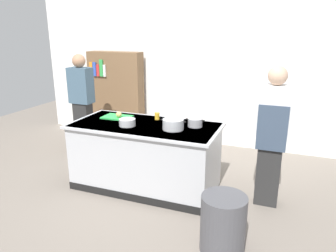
{
  "coord_description": "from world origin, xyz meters",
  "views": [
    {
      "loc": [
        1.74,
        -3.66,
        2.11
      ],
      "look_at": [
        0.25,
        0.2,
        0.85
      ],
      "focal_mm": 34.08,
      "sensor_mm": 36.0,
      "label": 1
    }
  ],
  "objects_px": {
    "sauce_pan": "(195,123)",
    "person_guest": "(82,102)",
    "person_chef": "(272,134)",
    "bookshelf": "(116,95)",
    "trash_bin": "(223,224)",
    "stock_pot": "(173,124)",
    "juice_cup": "(157,116)",
    "onion": "(119,115)",
    "mixing_bowl": "(127,122)"
  },
  "relations": [
    {
      "from": "stock_pot",
      "to": "juice_cup",
      "type": "height_order",
      "value": "stock_pot"
    },
    {
      "from": "trash_bin",
      "to": "person_chef",
      "type": "height_order",
      "value": "person_chef"
    },
    {
      "from": "juice_cup",
      "to": "stock_pot",
      "type": "bearing_deg",
      "value": -43.48
    },
    {
      "from": "stock_pot",
      "to": "mixing_bowl",
      "type": "relative_size",
      "value": 1.56
    },
    {
      "from": "bookshelf",
      "to": "juice_cup",
      "type": "bearing_deg",
      "value": -44.75
    },
    {
      "from": "juice_cup",
      "to": "person_guest",
      "type": "relative_size",
      "value": 0.06
    },
    {
      "from": "onion",
      "to": "person_chef",
      "type": "relative_size",
      "value": 0.05
    },
    {
      "from": "trash_bin",
      "to": "juice_cup",
      "type": "bearing_deg",
      "value": 134.51
    },
    {
      "from": "juice_cup",
      "to": "onion",
      "type": "bearing_deg",
      "value": -162.87
    },
    {
      "from": "trash_bin",
      "to": "onion",
      "type": "bearing_deg",
      "value": 148.11
    },
    {
      "from": "stock_pot",
      "to": "sauce_pan",
      "type": "height_order",
      "value": "stock_pot"
    },
    {
      "from": "mixing_bowl",
      "to": "bookshelf",
      "type": "relative_size",
      "value": 0.13
    },
    {
      "from": "sauce_pan",
      "to": "trash_bin",
      "type": "relative_size",
      "value": 0.44
    },
    {
      "from": "juice_cup",
      "to": "trash_bin",
      "type": "xyz_separation_m",
      "value": [
        1.22,
        -1.24,
        -0.66
      ]
    },
    {
      "from": "onion",
      "to": "sauce_pan",
      "type": "bearing_deg",
      "value": 1.39
    },
    {
      "from": "onion",
      "to": "sauce_pan",
      "type": "xyz_separation_m",
      "value": [
        1.11,
        0.03,
        -0.01
      ]
    },
    {
      "from": "person_chef",
      "to": "bookshelf",
      "type": "xyz_separation_m",
      "value": [
        -3.08,
        1.67,
        -0.06
      ]
    },
    {
      "from": "trash_bin",
      "to": "person_chef",
      "type": "xyz_separation_m",
      "value": [
        0.33,
        1.09,
        0.62
      ]
    },
    {
      "from": "sauce_pan",
      "to": "mixing_bowl",
      "type": "xyz_separation_m",
      "value": [
        -0.84,
        -0.29,
        -0.01
      ]
    },
    {
      "from": "person_guest",
      "to": "bookshelf",
      "type": "relative_size",
      "value": 1.01
    },
    {
      "from": "onion",
      "to": "juice_cup",
      "type": "distance_m",
      "value": 0.54
    },
    {
      "from": "person_chef",
      "to": "person_guest",
      "type": "distance_m",
      "value": 3.24
    },
    {
      "from": "juice_cup",
      "to": "trash_bin",
      "type": "bearing_deg",
      "value": -45.49
    },
    {
      "from": "sauce_pan",
      "to": "person_chef",
      "type": "xyz_separation_m",
      "value": [
        0.96,
        -0.02,
        -0.04
      ]
    },
    {
      "from": "stock_pot",
      "to": "person_chef",
      "type": "distance_m",
      "value": 1.2
    },
    {
      "from": "onion",
      "to": "juice_cup",
      "type": "xyz_separation_m",
      "value": [
        0.52,
        0.16,
        -0.01
      ]
    },
    {
      "from": "person_guest",
      "to": "bookshelf",
      "type": "xyz_separation_m",
      "value": [
        0.09,
        1.0,
        -0.06
      ]
    },
    {
      "from": "person_chef",
      "to": "bookshelf",
      "type": "relative_size",
      "value": 1.01
    },
    {
      "from": "onion",
      "to": "person_guest",
      "type": "bearing_deg",
      "value": 148.53
    },
    {
      "from": "juice_cup",
      "to": "person_chef",
      "type": "xyz_separation_m",
      "value": [
        1.55,
        -0.15,
        -0.04
      ]
    },
    {
      "from": "stock_pot",
      "to": "bookshelf",
      "type": "relative_size",
      "value": 0.2
    },
    {
      "from": "stock_pot",
      "to": "person_chef",
      "type": "bearing_deg",
      "value": 9.33
    },
    {
      "from": "stock_pot",
      "to": "person_chef",
      "type": "relative_size",
      "value": 0.19
    },
    {
      "from": "stock_pot",
      "to": "mixing_bowl",
      "type": "bearing_deg",
      "value": -173.47
    },
    {
      "from": "mixing_bowl",
      "to": "person_chef",
      "type": "distance_m",
      "value": 1.81
    },
    {
      "from": "sauce_pan",
      "to": "person_guest",
      "type": "relative_size",
      "value": 0.15
    },
    {
      "from": "sauce_pan",
      "to": "person_chef",
      "type": "distance_m",
      "value": 0.96
    },
    {
      "from": "sauce_pan",
      "to": "mixing_bowl",
      "type": "relative_size",
      "value": 1.19
    },
    {
      "from": "person_guest",
      "to": "mixing_bowl",
      "type": "bearing_deg",
      "value": 49.22
    },
    {
      "from": "mixing_bowl",
      "to": "person_chef",
      "type": "height_order",
      "value": "person_chef"
    },
    {
      "from": "trash_bin",
      "to": "bookshelf",
      "type": "distance_m",
      "value": 3.93
    },
    {
      "from": "sauce_pan",
      "to": "trash_bin",
      "type": "bearing_deg",
      "value": -60.43
    },
    {
      "from": "mixing_bowl",
      "to": "trash_bin",
      "type": "bearing_deg",
      "value": -29.28
    },
    {
      "from": "mixing_bowl",
      "to": "juice_cup",
      "type": "bearing_deg",
      "value": 59.48
    },
    {
      "from": "stock_pot",
      "to": "sauce_pan",
      "type": "distance_m",
      "value": 0.31
    },
    {
      "from": "person_chef",
      "to": "bookshelf",
      "type": "height_order",
      "value": "person_chef"
    },
    {
      "from": "mixing_bowl",
      "to": "bookshelf",
      "type": "distance_m",
      "value": 2.32
    },
    {
      "from": "trash_bin",
      "to": "person_guest",
      "type": "distance_m",
      "value": 3.4
    },
    {
      "from": "stock_pot",
      "to": "person_guest",
      "type": "distance_m",
      "value": 2.17
    },
    {
      "from": "person_guest",
      "to": "person_chef",
      "type": "bearing_deg",
      "value": 71.48
    }
  ]
}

